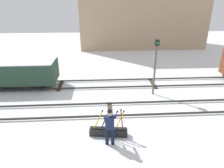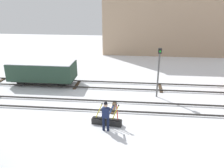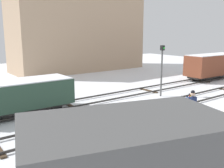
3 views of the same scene
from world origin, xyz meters
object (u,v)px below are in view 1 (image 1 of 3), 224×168
(freight_car_far_end, at_px, (17,72))
(rail_worker, at_px, (110,125))
(signal_post, at_px, (155,62))
(switch_lever_frame, at_px, (109,131))

(freight_car_far_end, bearing_deg, rail_worker, -47.23)
(signal_post, distance_m, freight_car_far_end, 9.76)
(switch_lever_frame, relative_size, freight_car_far_end, 0.33)
(rail_worker, distance_m, signal_post, 6.10)
(switch_lever_frame, relative_size, rail_worker, 1.01)
(switch_lever_frame, height_order, freight_car_far_end, freight_car_far_end)
(switch_lever_frame, height_order, rail_worker, rail_worker)
(signal_post, bearing_deg, freight_car_far_end, 169.61)
(switch_lever_frame, bearing_deg, rail_worker, -80.76)
(rail_worker, height_order, signal_post, signal_post)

